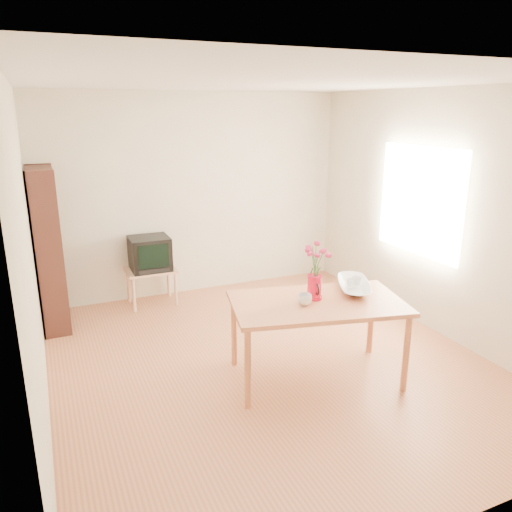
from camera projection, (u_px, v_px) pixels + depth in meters
name	position (u px, v px, depth m)	size (l,w,h in m)	color
room	(272.00, 232.00, 4.54)	(4.50, 4.50, 4.50)	#A35C3A
table	(317.00, 309.00, 4.42)	(1.66, 1.17, 0.75)	#B9643F
tv_stand	(151.00, 275.00, 6.24)	(0.60, 0.45, 0.46)	tan
bookshelf	(49.00, 255.00, 5.47)	(0.28, 0.70, 1.80)	black
pitcher	(314.00, 288.00, 4.43)	(0.15, 0.22, 0.22)	red
flowers	(315.00, 257.00, 4.35)	(0.25, 0.25, 0.36)	#E6366B
mug	(305.00, 300.00, 4.31)	(0.12, 0.12, 0.10)	white
bowl	(355.00, 269.00, 4.64)	(0.43, 0.43, 0.40)	white
teacup_a	(351.00, 274.00, 4.63)	(0.07, 0.07, 0.07)	white
teacup_b	(357.00, 272.00, 4.68)	(0.08, 0.08, 0.07)	white
television	(149.00, 253.00, 6.17)	(0.48, 0.45, 0.41)	black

